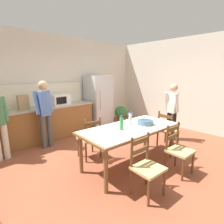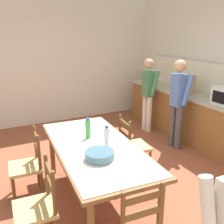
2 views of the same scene
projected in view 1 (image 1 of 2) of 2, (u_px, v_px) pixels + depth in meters
name	position (u px, v px, depth m)	size (l,w,h in m)	color
ground_plane	(116.00, 161.00, 3.68)	(8.32, 8.32, 0.00)	brown
wall_back	(53.00, 85.00, 5.24)	(6.52, 0.12, 2.90)	silver
wall_right	(188.00, 84.00, 5.57)	(0.12, 5.20, 2.90)	silver
kitchen_counter	(31.00, 126.00, 4.54)	(3.55, 0.66, 0.92)	brown
counter_splashback	(24.00, 96.00, 4.59)	(3.51, 0.03, 0.60)	#EFE8CB
refrigerator	(99.00, 101.00, 5.95)	(0.77, 0.73, 1.73)	silver
microwave	(60.00, 100.00, 4.97)	(0.50, 0.39, 0.30)	white
paper_bag	(23.00, 102.00, 4.29)	(0.24, 0.16, 0.36)	tan
dining_table	(131.00, 131.00, 3.39)	(2.07, 1.06, 0.78)	brown
bottle_near_centre	(121.00, 123.00, 3.19)	(0.07, 0.07, 0.27)	green
bottle_off_centre	(130.00, 119.00, 3.50)	(0.07, 0.07, 0.27)	silver
serving_bowl	(146.00, 122.00, 3.54)	(0.32, 0.32, 0.09)	slate
chair_side_near_left	(146.00, 167.00, 2.60)	(0.45, 0.43, 0.91)	brown
chair_side_near_right	(178.00, 150.00, 3.17)	(0.44, 0.42, 0.91)	brown
chair_side_far_left	(90.00, 138.00, 3.73)	(0.46, 0.44, 0.91)	brown
chair_head_end	(167.00, 130.00, 4.27)	(0.43, 0.45, 0.91)	brown
person_at_counter	(45.00, 111.00, 4.18)	(0.41, 0.28, 1.64)	#4C4C4C
person_by_table	(172.00, 109.00, 4.69)	(0.28, 0.40, 1.53)	black
potted_plant	(121.00, 114.00, 6.20)	(0.44, 0.44, 0.67)	brown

